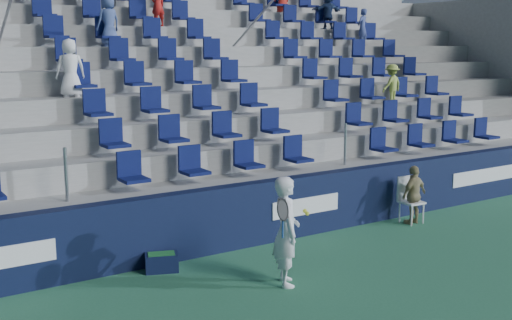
# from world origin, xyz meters

# --- Properties ---
(ground) EXTENTS (70.00, 70.00, 0.00)m
(ground) POSITION_xyz_m (0.00, 0.00, 0.00)
(ground) COLOR #31734E
(ground) RESTS_ON ground
(sponsor_wall) EXTENTS (24.00, 0.32, 1.20)m
(sponsor_wall) POSITION_xyz_m (0.00, 3.15, 0.60)
(sponsor_wall) COLOR #0E1533
(sponsor_wall) RESTS_ON ground
(grandstand) EXTENTS (24.00, 8.17, 6.63)m
(grandstand) POSITION_xyz_m (-0.00, 8.24, 2.14)
(grandstand) COLOR #A1A09B
(grandstand) RESTS_ON ground
(tennis_player) EXTENTS (0.72, 0.75, 1.75)m
(tennis_player) POSITION_xyz_m (-0.32, 1.12, 0.88)
(tennis_player) COLOR white
(tennis_player) RESTS_ON ground
(line_judge_chair) EXTENTS (0.46, 0.47, 0.99)m
(line_judge_chair) POSITION_xyz_m (3.98, 2.65, 0.56)
(line_judge_chair) COLOR white
(line_judge_chair) RESTS_ON ground
(line_judge) EXTENTS (0.77, 0.40, 1.25)m
(line_judge) POSITION_xyz_m (3.98, 2.50, 0.63)
(line_judge) COLOR tan
(line_judge) RESTS_ON ground
(ball_bin) EXTENTS (0.63, 0.53, 0.31)m
(ball_bin) POSITION_xyz_m (-1.73, 2.75, 0.17)
(ball_bin) COLOR #0E1534
(ball_bin) RESTS_ON ground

